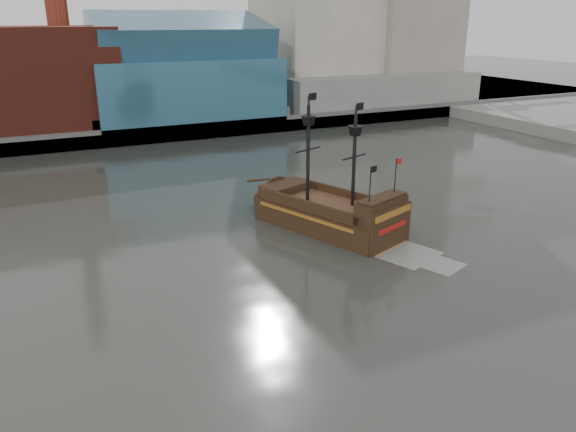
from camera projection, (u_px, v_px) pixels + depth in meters
ground at (359, 357)px, 31.90m from camera, size 400.00×400.00×0.00m
promenade_far at (106, 110)px, 109.74m from camera, size 220.00×60.00×2.00m
seawall at (136, 136)px, 84.57m from camera, size 220.00×1.00×2.60m
crane_a at (462, 13)px, 127.18m from camera, size 22.50×4.00×32.25m
crane_b at (463, 28)px, 140.77m from camera, size 19.10×4.00×26.25m
pirate_ship at (330, 217)px, 50.81m from camera, size 10.89×18.07×13.00m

